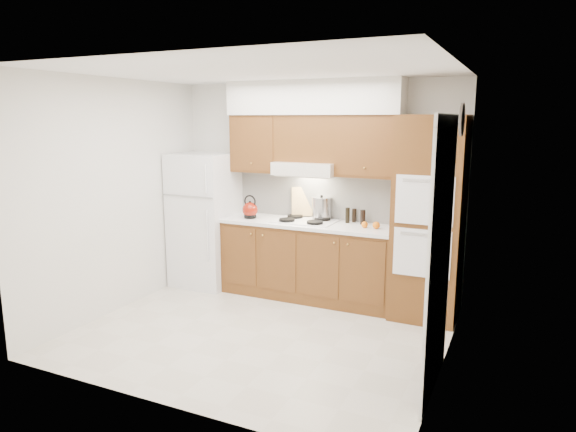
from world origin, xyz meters
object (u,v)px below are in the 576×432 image
Objects in this scene: oven_cabinet at (429,219)px; kettle at (250,210)px; stock_pot at (321,208)px; fridge at (205,220)px.

oven_cabinet is 11.50× the size of kettle.
oven_cabinet is 9.11× the size of stock_pot.
oven_cabinet is at bearing 16.46° from kettle.
fridge reaches higher than kettle.
oven_cabinet is 1.34m from stock_pot.
fridge reaches higher than stock_pot.
stock_pot is (0.84, 0.28, 0.05)m from kettle.
oven_cabinet is at bearing 0.70° from fridge.
oven_cabinet is at bearing -9.27° from stock_pot.
fridge is 2.86m from oven_cabinet.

